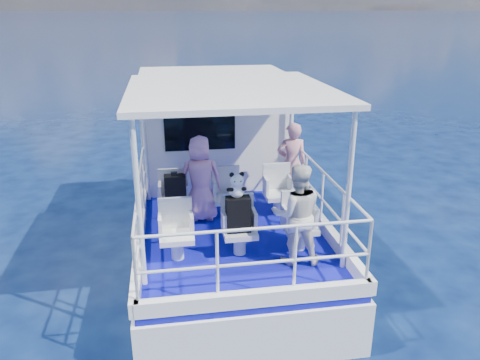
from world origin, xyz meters
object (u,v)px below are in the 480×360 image
object	(u,v)px
passenger_port_fwd	(200,179)
panda	(237,185)
passenger_stbd_aft	(297,214)
backpack_center	(238,214)

from	to	relation	value
passenger_port_fwd	panda	distance (m)	1.40
passenger_port_fwd	panda	bearing A→B (deg)	108.32
passenger_stbd_aft	panda	distance (m)	0.92
backpack_center	passenger_stbd_aft	bearing A→B (deg)	-22.61
passenger_stbd_aft	backpack_center	size ratio (longest dim) A/B	2.81
passenger_port_fwd	passenger_stbd_aft	size ratio (longest dim) A/B	1.00
panda	passenger_port_fwd	bearing A→B (deg)	107.41
passenger_port_fwd	backpack_center	size ratio (longest dim) A/B	2.81
backpack_center	panda	world-z (taller)	panda
passenger_port_fwd	backpack_center	bearing A→B (deg)	108.69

